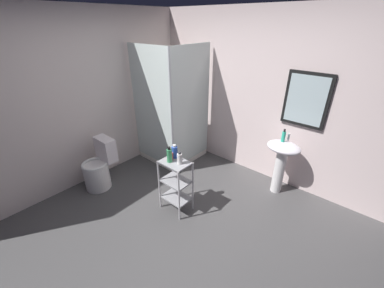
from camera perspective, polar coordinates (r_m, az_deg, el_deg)
name	(u,v)px	position (r m, az deg, el deg)	size (l,w,h in m)	color
ground_plane	(176,228)	(3.16, -3.89, -19.56)	(4.20, 4.20, 0.02)	#494748
wall_back	(259,98)	(3.82, 15.68, 10.65)	(4.20, 0.14, 2.50)	silver
wall_left	(82,101)	(3.86, -24.85, 9.26)	(0.10, 4.20, 2.50)	silver
shower_stall	(173,136)	(4.27, -4.63, 2.03)	(0.92, 0.92, 2.00)	white
pedestal_sink	(282,158)	(3.59, 20.70, -3.06)	(0.46, 0.37, 0.81)	white
sink_faucet	(289,137)	(3.57, 22.16, 1.60)	(0.03, 0.03, 0.10)	silver
toilet	(99,168)	(3.87, -21.38, -5.41)	(0.37, 0.49, 0.76)	white
storage_cart	(176,182)	(3.13, -3.92, -9.05)	(0.38, 0.28, 0.74)	silver
hand_soap_bottle	(284,136)	(3.49, 21.09, 1.75)	(0.05, 0.05, 0.19)	#2DBC99
shampoo_bottle_blue	(175,152)	(3.02, -4.21, -1.88)	(0.08, 0.08, 0.18)	#274CAE
body_wash_bottle_green	(169,155)	(2.92, -5.44, -2.70)	(0.07, 0.07, 0.21)	#38955B
lotion_bottle_white	(180,158)	(2.89, -2.96, -3.49)	(0.06, 0.06, 0.16)	white
rinse_cup	(170,156)	(3.01, -5.23, -2.83)	(0.08, 0.08, 0.09)	#B24742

